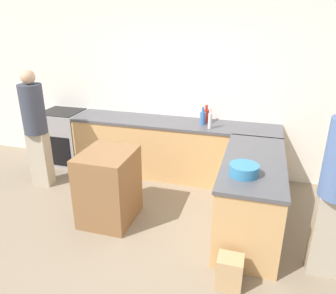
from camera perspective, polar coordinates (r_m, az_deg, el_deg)
The scene contains 12 objects.
ground_plane at distance 3.95m, azimuth -6.19°, elevation -15.90°, with size 14.00×14.00×0.00m, color gray.
wall_back at distance 5.21m, azimuth 1.95°, elevation 10.17°, with size 8.00×0.06×2.70m.
counter_back at distance 5.16m, azimuth 0.88°, elevation -0.36°, with size 3.20×0.65×0.91m.
counter_peninsula at distance 3.99m, azimuth 14.19°, elevation -8.16°, with size 0.69×1.66×0.91m.
range_oven at distance 5.94m, azimuth -17.54°, elevation 1.67°, with size 0.68×0.63×0.92m.
island_table at distance 4.13m, azimuth -10.28°, elevation -6.80°, with size 0.61×0.71×0.90m.
mixing_bowl at distance 3.40m, azimuth 13.07°, elevation -3.90°, with size 0.30×0.30×0.11m.
vinegar_bottle_clear at distance 4.71m, azimuth 7.33°, elevation 4.61°, with size 0.06×0.06×0.30m.
hot_sauce_bottle at distance 5.00m, azimuth 6.66°, elevation 5.53°, with size 0.09×0.09×0.26m.
water_bottle_blue at distance 4.88m, azimuth 6.07°, elevation 5.12°, with size 0.08×0.08×0.26m.
person_by_range at distance 5.09m, azimuth -22.10°, elevation 3.54°, with size 0.33×0.33×1.73m.
paper_bag at distance 3.36m, azimuth 10.69°, elevation -20.56°, with size 0.24×0.20×0.33m.
Camera 1 is at (1.26, -2.86, 2.41)m, focal length 35.00 mm.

